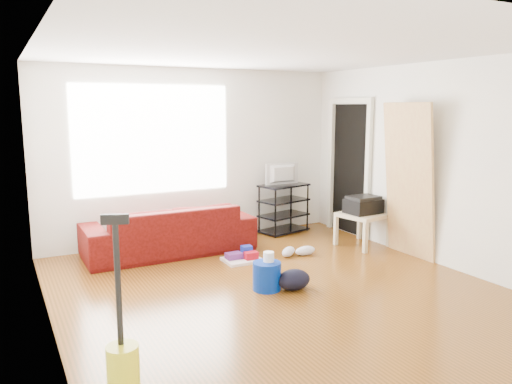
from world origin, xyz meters
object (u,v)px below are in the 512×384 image
bucket (267,289)px  side_table (363,218)px  backpack (293,289)px  tv_stand (284,208)px  sofa (170,253)px  cleaning_tray (243,257)px

bucket → side_table: bearing=23.5°
side_table → backpack: 2.09m
side_table → tv_stand: bearing=115.9°
backpack → bucket: bearing=139.8°
tv_stand → side_table: size_ratio=1.23×
side_table → bucket: size_ratio=2.23×
bucket → backpack: bearing=-25.8°
sofa → cleaning_tray: bearing=132.3°
sofa → backpack: sofa is taller
sofa → cleaning_tray: 1.06m
bucket → cleaning_tray: size_ratio=0.66×
cleaning_tray → sofa: bearing=132.3°
cleaning_tray → tv_stand: bearing=40.3°
sofa → cleaning_tray: size_ratio=4.81×
side_table → cleaning_tray: side_table is taller
sofa → cleaning_tray: sofa is taller
bucket → backpack: (0.26, -0.13, 0.00)m
cleaning_tray → side_table: bearing=-4.6°
side_table → backpack: bearing=-150.3°
bucket → cleaning_tray: cleaning_tray is taller
side_table → bucket: bearing=-156.5°
bucket → cleaning_tray: 1.06m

